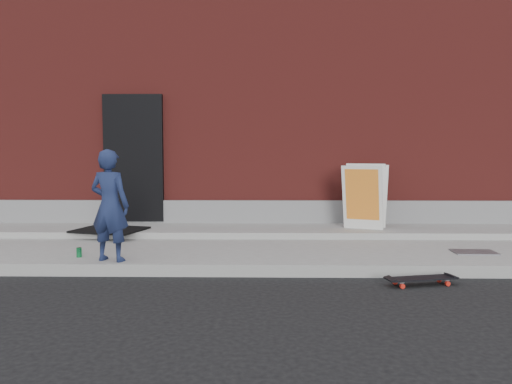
{
  "coord_description": "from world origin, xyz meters",
  "views": [
    {
      "loc": [
        -0.26,
        -5.88,
        1.48
      ],
      "look_at": [
        -0.38,
        0.8,
        0.97
      ],
      "focal_mm": 35.0,
      "sensor_mm": 36.0,
      "label": 1
    }
  ],
  "objects_px": {
    "child": "(110,205)",
    "skateboard": "(421,279)",
    "pizza_sign": "(365,196)",
    "soda_can": "(79,252)"
  },
  "relations": [
    {
      "from": "child",
      "to": "skateboard",
      "type": "relative_size",
      "value": 1.69
    },
    {
      "from": "pizza_sign",
      "to": "soda_can",
      "type": "xyz_separation_m",
      "value": [
        -4.04,
        -1.93,
        -0.57
      ]
    },
    {
      "from": "pizza_sign",
      "to": "soda_can",
      "type": "bearing_deg",
      "value": -154.45
    },
    {
      "from": "child",
      "to": "skateboard",
      "type": "height_order",
      "value": "child"
    },
    {
      "from": "child",
      "to": "soda_can",
      "type": "bearing_deg",
      "value": -9.22
    },
    {
      "from": "skateboard",
      "to": "pizza_sign",
      "type": "relative_size",
      "value": 0.77
    },
    {
      "from": "skateboard",
      "to": "soda_can",
      "type": "relative_size",
      "value": 6.58
    },
    {
      "from": "pizza_sign",
      "to": "soda_can",
      "type": "distance_m",
      "value": 4.52
    },
    {
      "from": "child",
      "to": "pizza_sign",
      "type": "distance_m",
      "value": 4.16
    },
    {
      "from": "child",
      "to": "pizza_sign",
      "type": "xyz_separation_m",
      "value": [
        3.57,
        2.14,
        -0.06
      ]
    }
  ]
}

